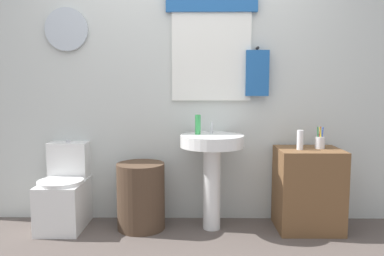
{
  "coord_description": "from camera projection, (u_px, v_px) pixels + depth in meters",
  "views": [
    {
      "loc": [
        0.11,
        -2.29,
        1.23
      ],
      "look_at": [
        0.08,
        0.8,
        0.88
      ],
      "focal_mm": 35.05,
      "sensor_mm": 36.0,
      "label": 1
    }
  ],
  "objects": [
    {
      "name": "back_wall",
      "position": [
        184.0,
        77.0,
        3.4
      ],
      "size": [
        4.4,
        0.18,
        2.6
      ],
      "color": "silver",
      "rests_on": "ground_plane"
    },
    {
      "name": "toilet",
      "position": [
        65.0,
        194.0,
        3.26
      ],
      "size": [
        0.38,
        0.51,
        0.75
      ],
      "color": "white",
      "rests_on": "ground_plane"
    },
    {
      "name": "laundry_hamper",
      "position": [
        141.0,
        196.0,
        3.23
      ],
      "size": [
        0.41,
        0.41,
        0.57
      ],
      "primitive_type": "cylinder",
      "color": "#4C3828",
      "rests_on": "ground_plane"
    },
    {
      "name": "pedestal_sink",
      "position": [
        212.0,
        158.0,
        3.18
      ],
      "size": [
        0.54,
        0.54,
        0.82
      ],
      "color": "white",
      "rests_on": "ground_plane"
    },
    {
      "name": "faucet",
      "position": [
        212.0,
        128.0,
        3.27
      ],
      "size": [
        0.03,
        0.03,
        0.1
      ],
      "primitive_type": "cylinder",
      "color": "silver",
      "rests_on": "pedestal_sink"
    },
    {
      "name": "wooden_cabinet",
      "position": [
        308.0,
        189.0,
        3.2
      ],
      "size": [
        0.53,
        0.44,
        0.7
      ],
      "primitive_type": "cube",
      "color": "brown",
      "rests_on": "ground_plane"
    },
    {
      "name": "soap_bottle",
      "position": [
        198.0,
        125.0,
        3.2
      ],
      "size": [
        0.05,
        0.05,
        0.17
      ],
      "primitive_type": "cylinder",
      "color": "green",
      "rests_on": "pedestal_sink"
    },
    {
      "name": "lotion_bottle",
      "position": [
        300.0,
        140.0,
        3.12
      ],
      "size": [
        0.05,
        0.05,
        0.16
      ],
      "primitive_type": "cylinder",
      "color": "white",
      "rests_on": "wooden_cabinet"
    },
    {
      "name": "toothbrush_cup",
      "position": [
        320.0,
        142.0,
        3.18
      ],
      "size": [
        0.08,
        0.08,
        0.19
      ],
      "color": "silver",
      "rests_on": "wooden_cabinet"
    }
  ]
}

